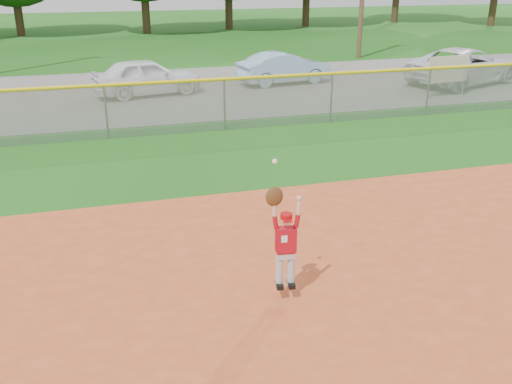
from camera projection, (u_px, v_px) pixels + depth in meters
ground at (390, 317)px, 7.82m from camera, size 120.00×120.00×0.00m
parking_strip at (190, 90)px, 22.12m from camera, size 44.00×10.00×0.03m
car_white_a at (147, 77)px, 20.99m from camera, size 4.18×2.30×1.35m
car_blue at (284, 68)px, 23.09m from camera, size 3.97×1.92×1.25m
car_white_b at (464, 66)px, 23.04m from camera, size 5.65×4.00×1.43m
sponsor_sign at (448, 70)px, 20.58m from camera, size 1.69×0.18×1.50m
outfield_fence at (224, 100)px, 16.43m from camera, size 40.06×0.10×1.55m
ballplayer at (284, 238)px, 7.86m from camera, size 0.51×0.23×1.92m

